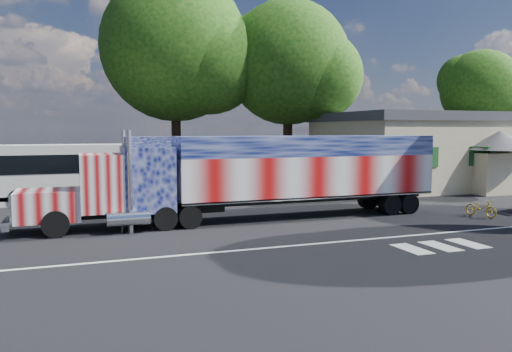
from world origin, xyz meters
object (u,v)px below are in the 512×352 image
object	(u,v)px
semi_truck	(260,174)
bicycle	(481,208)
tree_n_mid	(178,48)
coach_bus	(98,171)
tree_far_ne	(482,90)
tree_ne_a	(290,63)
woman	(125,213)

from	to	relation	value
semi_truck	bicycle	world-z (taller)	semi_truck
bicycle	tree_n_mid	bearing A→B (deg)	105.67
coach_bus	tree_n_mid	bearing A→B (deg)	51.03
tree_far_ne	semi_truck	bearing A→B (deg)	-151.23
tree_ne_a	coach_bus	bearing A→B (deg)	-160.45
bicycle	tree_far_ne	bearing A→B (deg)	33.72
coach_bus	tree_far_ne	bearing A→B (deg)	9.93
bicycle	tree_ne_a	world-z (taller)	tree_ne_a
tree_ne_a	semi_truck	bearing A→B (deg)	-118.63
tree_far_ne	tree_n_mid	bearing A→B (deg)	176.24
tree_ne_a	tree_far_ne	world-z (taller)	tree_ne_a
tree_far_ne	coach_bus	bearing A→B (deg)	-170.07
bicycle	tree_far_ne	size ratio (longest dim) A/B	0.14
semi_truck	woman	size ratio (longest dim) A/B	12.54
bicycle	woman	bearing A→B (deg)	160.62
woman	tree_far_ne	distance (m)	36.90
coach_bus	tree_n_mid	xyz separation A→B (m)	(6.16, 7.62, 8.39)
tree_ne_a	tree_n_mid	distance (m)	8.46
coach_bus	tree_ne_a	bearing A→B (deg)	19.55
bicycle	coach_bus	bearing A→B (deg)	132.16
coach_bus	tree_far_ne	size ratio (longest dim) A/B	0.99
coach_bus	tree_ne_a	size ratio (longest dim) A/B	0.81
coach_bus	bicycle	xyz separation A→B (m)	(16.52, -11.70, -1.25)
bicycle	tree_n_mid	distance (m)	23.95
tree_far_ne	tree_n_mid	world-z (taller)	tree_n_mid
tree_ne_a	tree_n_mid	world-z (taller)	tree_n_mid
semi_truck	coach_bus	xyz separation A→B (m)	(-6.58, 8.84, -0.41)
tree_far_ne	tree_n_mid	distance (m)	27.31
tree_far_ne	woman	bearing A→B (deg)	-154.48
woman	bicycle	distance (m)	16.06
tree_n_mid	tree_far_ne	bearing A→B (deg)	-3.76
semi_truck	tree_n_mid	xyz separation A→B (m)	(-0.41, 16.46, 7.98)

